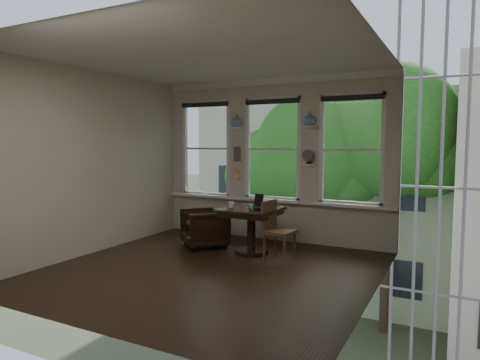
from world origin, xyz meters
The scene contains 25 objects.
ground centered at (0.00, 0.00, 0.00)m, with size 4.50×4.50×0.00m, color black.
ceiling centered at (0.00, 0.00, 3.00)m, with size 4.50×4.50×0.00m, color silver.
wall_back centered at (0.00, 2.25, 1.50)m, with size 4.50×4.50×0.00m, color beige.
wall_front centered at (0.00, -2.25, 1.50)m, with size 4.50×4.50×0.00m, color beige.
wall_left centered at (-2.25, 0.00, 1.50)m, with size 4.50×4.50×0.00m, color beige.
wall_right centered at (2.25, 0.00, 1.50)m, with size 4.50×4.50×0.00m, color beige.
window_left centered at (-1.45, 2.25, 1.70)m, with size 1.10×0.12×1.90m, color white, non-canonical shape.
window_center centered at (0.00, 2.25, 1.70)m, with size 1.10×0.12×1.90m, color white, non-canonical shape.
window_right centered at (1.45, 2.25, 1.70)m, with size 1.10×0.12×1.90m, color white, non-canonical shape.
shelf_left centered at (-0.72, 2.15, 2.10)m, with size 0.26×0.16×0.03m, color white.
shelf_right centered at (0.72, 2.15, 2.10)m, with size 0.26×0.16×0.03m, color white.
intercom centered at (-0.72, 2.18, 1.60)m, with size 0.14×0.06×0.28m, color #59544F.
sticky_notes centered at (-0.72, 2.19, 1.25)m, with size 0.16×0.01×0.24m, color pink, non-canonical shape.
desk_fan centered at (0.72, 2.13, 1.53)m, with size 0.20×0.20×0.24m, color #59544F, non-canonical shape.
vase_left centered at (-0.72, 2.15, 2.24)m, with size 0.24×0.24×0.25m, color silver.
vase_right centered at (0.72, 2.15, 2.24)m, with size 0.24×0.24×0.25m, color silver.
table centered at (0.10, 1.12, 0.38)m, with size 0.90×0.90×0.75m, color black, non-canonical shape.
armchair_left centered at (-0.82, 1.11, 0.33)m, with size 0.71×0.73×0.67m, color black.
cushion_red centered at (-0.82, 1.11, 0.45)m, with size 0.45×0.45×0.06m, color maroon.
side_chair_right centered at (0.68, 0.91, 0.46)m, with size 0.42×0.42×0.92m, color #4A2E1A, non-canonical shape.
laptop centered at (0.24, 1.04, 0.76)m, with size 0.33×0.22×0.03m, color black.
mug centered at (-0.23, 1.00, 0.80)m, with size 0.11×0.11×0.10m, color white.
drinking_glass centered at (0.20, 0.91, 0.80)m, with size 0.12×0.12×0.09m, color white.
tablet centered at (0.15, 1.28, 0.86)m, with size 0.16×0.02×0.22m, color black.
papers centered at (0.11, 1.29, 0.75)m, with size 0.22×0.30×0.00m, color silver.
Camera 1 is at (3.12, -5.12, 1.82)m, focal length 32.00 mm.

